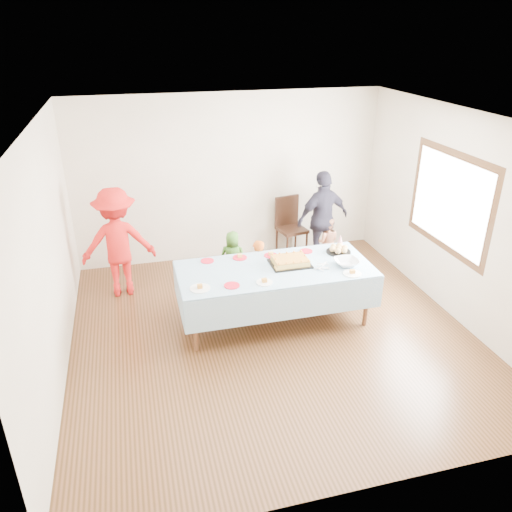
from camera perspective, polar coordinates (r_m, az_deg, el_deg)
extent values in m
plane|color=#412A12|center=(6.53, 1.80, -8.70)|extent=(5.00, 5.00, 0.00)
cube|color=beige|center=(8.18, -3.03, 8.87)|extent=(5.00, 0.04, 2.70)
cube|color=beige|center=(3.87, 12.72, -11.84)|extent=(5.00, 0.04, 2.70)
cube|color=beige|center=(5.75, -22.66, -0.33)|extent=(0.04, 5.00, 2.70)
cube|color=beige|center=(6.98, 22.11, 4.12)|extent=(0.04, 5.00, 2.70)
cube|color=white|center=(5.51, 2.19, 15.33)|extent=(5.00, 5.00, 0.04)
cube|color=#472B16|center=(7.07, 21.19, 5.82)|extent=(0.03, 1.75, 1.35)
cylinder|color=brown|center=(6.05, -7.00, -7.79)|extent=(0.06, 0.06, 0.73)
cylinder|color=brown|center=(6.65, 12.54, -5.01)|extent=(0.06, 0.06, 0.73)
cylinder|color=brown|center=(6.77, -8.02, -4.03)|extent=(0.06, 0.06, 0.73)
cylinder|color=brown|center=(7.31, 9.66, -1.85)|extent=(0.06, 0.06, 0.73)
cube|color=brown|center=(6.42, 2.21, -1.60)|extent=(2.40, 1.00, 0.04)
cube|color=white|center=(6.41, 2.21, -1.40)|extent=(2.50, 1.10, 0.01)
cube|color=black|center=(6.51, 3.91, -0.89)|extent=(0.52, 0.40, 0.01)
cube|color=#E6B857|center=(6.49, 3.92, -0.57)|extent=(0.44, 0.33, 0.06)
cube|color=#B37529|center=(6.47, 3.93, -0.27)|extent=(0.44, 0.33, 0.01)
cylinder|color=black|center=(6.92, 9.40, 0.47)|extent=(0.34, 0.34, 0.02)
sphere|color=tan|center=(6.93, 10.11, 0.93)|extent=(0.08, 0.08, 0.08)
sphere|color=tan|center=(6.98, 9.52, 1.14)|extent=(0.08, 0.08, 0.08)
sphere|color=tan|center=(6.94, 8.85, 1.07)|extent=(0.08, 0.08, 0.08)
sphere|color=tan|center=(6.86, 8.75, 0.78)|extent=(0.08, 0.08, 0.08)
sphere|color=tan|center=(6.82, 9.34, 0.56)|extent=(0.08, 0.08, 0.08)
sphere|color=tan|center=(6.85, 10.03, 0.64)|extent=(0.08, 0.08, 0.08)
sphere|color=tan|center=(6.90, 9.43, 0.85)|extent=(0.08, 0.08, 0.08)
imported|color=silver|center=(6.56, 10.30, -0.73)|extent=(0.32, 0.32, 0.08)
cone|color=silver|center=(7.12, 9.60, 1.81)|extent=(0.09, 0.09, 0.16)
cylinder|color=red|center=(6.61, -5.58, -0.55)|extent=(0.18, 0.18, 0.01)
cylinder|color=red|center=(6.67, -1.87, -0.18)|extent=(0.19, 0.19, 0.01)
cylinder|color=red|center=(6.73, 1.71, 0.07)|extent=(0.19, 0.19, 0.01)
cylinder|color=red|center=(6.89, 5.76, 0.56)|extent=(0.18, 0.18, 0.01)
cylinder|color=red|center=(5.98, -2.78, -3.38)|extent=(0.19, 0.19, 0.01)
cylinder|color=white|center=(5.94, -6.42, -3.70)|extent=(0.25, 0.25, 0.01)
cylinder|color=white|center=(6.04, 0.97, -3.02)|extent=(0.20, 0.20, 0.01)
cylinder|color=white|center=(6.36, 10.94, -1.98)|extent=(0.23, 0.23, 0.01)
cylinder|color=black|center=(8.31, 3.59, 0.81)|extent=(0.04, 0.04, 0.45)
cylinder|color=black|center=(8.48, 5.80, 1.26)|extent=(0.04, 0.04, 0.45)
cylinder|color=black|center=(8.60, 2.39, 1.74)|extent=(0.04, 0.04, 0.45)
cylinder|color=black|center=(8.77, 4.54, 2.15)|extent=(0.04, 0.04, 0.45)
cube|color=black|center=(8.44, 4.13, 3.01)|extent=(0.51, 0.51, 0.05)
cube|color=black|center=(8.50, 3.53, 5.21)|extent=(0.43, 0.12, 0.52)
imported|color=#C55618|center=(7.06, 0.17, -1.62)|extent=(0.38, 0.30, 0.91)
imported|color=#3A6F25|center=(7.52, -2.67, -0.21)|extent=(0.48, 0.40, 0.84)
imported|color=tan|center=(8.20, 8.10, 1.65)|extent=(0.47, 0.42, 0.81)
imported|color=red|center=(7.35, -15.52, 1.50)|extent=(1.06, 0.63, 1.61)
imported|color=#292735|center=(8.09, 7.63, 4.25)|extent=(0.98, 0.57, 1.57)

